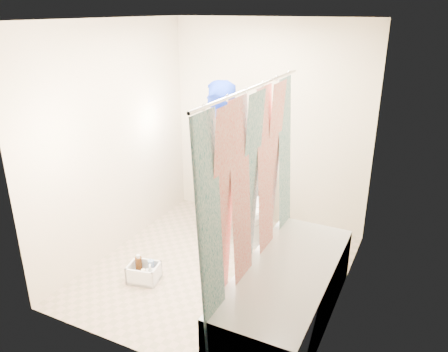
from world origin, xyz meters
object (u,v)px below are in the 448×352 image
at_px(bathtub, 286,292).
at_px(cleaning_caddy, 145,273).
at_px(plumber, 217,159).
at_px(toilet, 253,205).

height_order(bathtub, cleaning_caddy, bathtub).
relative_size(plumber, cleaning_caddy, 5.37).
distance_m(bathtub, toilet, 1.50).
bearing_deg(toilet, cleaning_caddy, -134.67).
bearing_deg(toilet, plumber, 168.84).
relative_size(bathtub, cleaning_caddy, 5.29).
xyz_separation_m(bathtub, plumber, (-1.25, 1.17, 0.62)).
bearing_deg(cleaning_caddy, plumber, 71.21).
distance_m(toilet, cleaning_caddy, 1.47).
height_order(bathtub, plumber, plumber).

